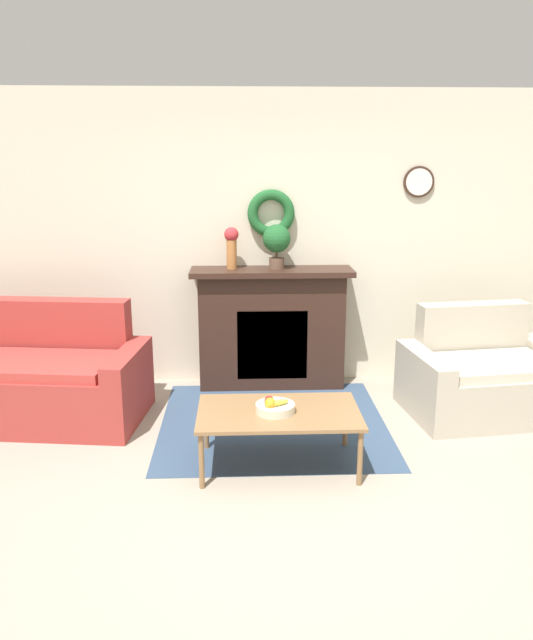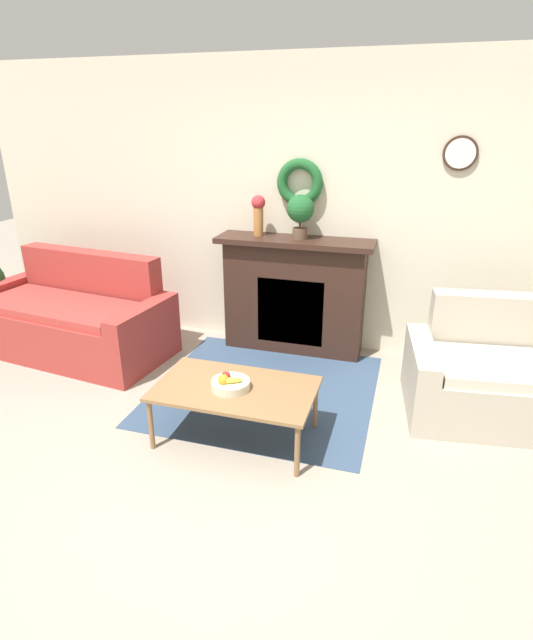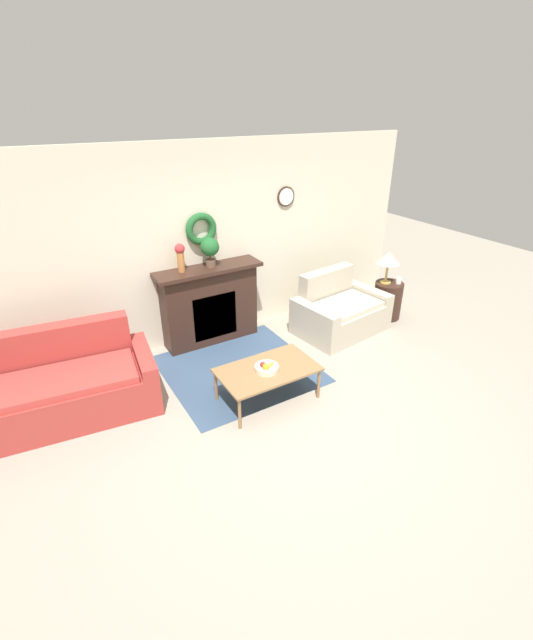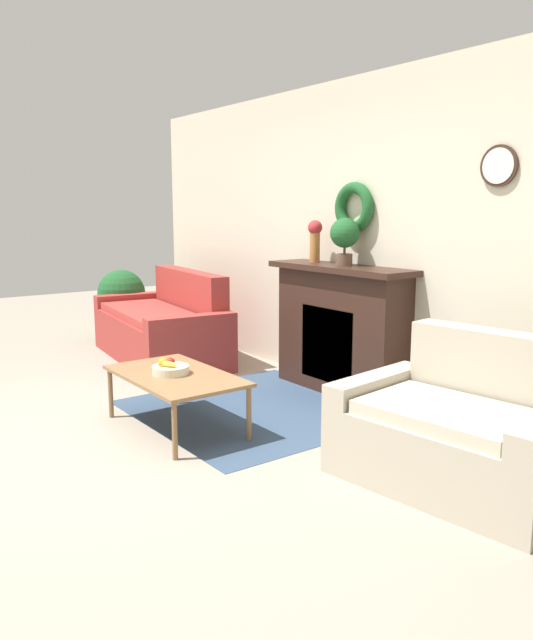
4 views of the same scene
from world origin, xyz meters
name	(u,v)px [view 1 (image 1 of 4)]	position (x,y,z in m)	size (l,w,h in m)	color
ground_plane	(297,507)	(0.00, 0.00, 0.00)	(16.00, 16.00, 0.00)	gray
floor_rug	(273,423)	(-0.08, 1.27, 0.00)	(1.82, 1.76, 0.01)	#334760
wall_back	(277,240)	(0.00, 2.36, 1.35)	(6.80, 0.16, 2.70)	beige
fireplace	(272,328)	(-0.05, 2.15, 0.57)	(1.47, 0.41, 1.12)	#331E16
couch_left	(26,379)	(-2.11, 1.49, 0.33)	(2.02, 1.13, 0.94)	#9E332D
loveseat_right	(485,378)	(1.72, 1.44, 0.30)	(1.41, 1.03, 0.88)	#B2A893
coffee_table	(279,415)	(-0.08, 0.55, 0.38)	(1.12, 0.66, 0.41)	olive
fruit_bowl	(275,407)	(-0.11, 0.52, 0.45)	(0.27, 0.27, 0.12)	beige
vase_on_mantel_left	(232,245)	(-0.42, 2.16, 1.34)	(0.13, 0.13, 0.38)	#AD6B38
potted_plant_on_mantel	(277,241)	(-0.01, 2.14, 1.37)	(0.25, 0.25, 0.40)	brown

